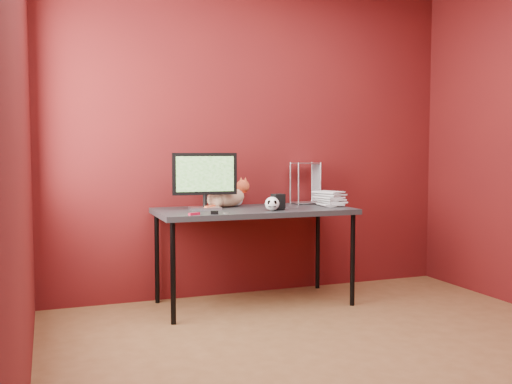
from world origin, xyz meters
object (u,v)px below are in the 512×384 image
object	(u,v)px
skull_mug	(272,204)
book_stack	(322,123)
monitor	(205,178)
desk	(254,215)
speaker	(278,202)
cat	(227,197)

from	to	relation	value
skull_mug	book_stack	xyz separation A→B (m)	(0.51, 0.21, 0.61)
monitor	skull_mug	distance (m)	0.55
desk	skull_mug	world-z (taller)	skull_mug
skull_mug	speaker	world-z (taller)	speaker
monitor	cat	bearing A→B (deg)	33.61
skull_mug	cat	bearing A→B (deg)	140.71
desk	monitor	xyz separation A→B (m)	(-0.37, 0.07, 0.29)
cat	skull_mug	distance (m)	0.47
desk	cat	bearing A→B (deg)	128.54
cat	book_stack	world-z (taller)	book_stack
book_stack	desk	bearing A→B (deg)	179.61
skull_mug	book_stack	bearing A→B (deg)	44.57
desk	skull_mug	bearing A→B (deg)	-72.98
monitor	book_stack	bearing A→B (deg)	-1.21
monitor	book_stack	size ratio (longest dim) A/B	0.37
speaker	desk	bearing A→B (deg)	122.73
desk	book_stack	world-z (taller)	book_stack
monitor	skull_mug	size ratio (longest dim) A/B	4.33
speaker	skull_mug	bearing A→B (deg)	-149.65
monitor	skull_mug	world-z (taller)	monitor
desk	skull_mug	distance (m)	0.25
cat	book_stack	size ratio (longest dim) A/B	0.33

